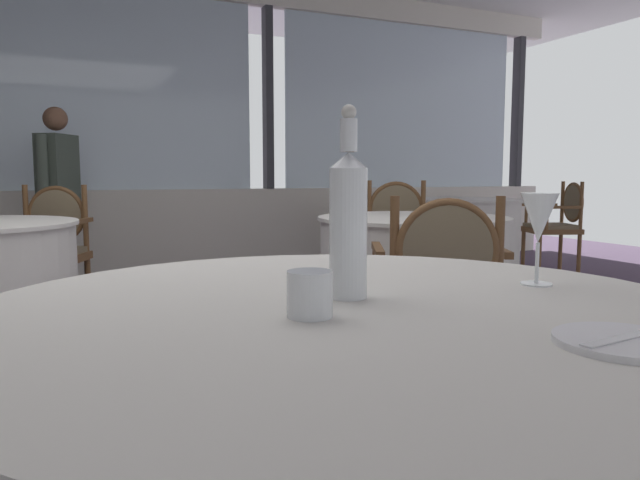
# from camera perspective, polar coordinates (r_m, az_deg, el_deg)

# --- Properties ---
(ground_plane) EXTENTS (14.03, 14.03, 0.00)m
(ground_plane) POSITION_cam_1_polar(r_m,az_deg,el_deg) (2.56, -13.39, -16.72)
(ground_plane) COLOR #47384C
(window_wall_far) EXTENTS (10.79, 0.14, 2.99)m
(window_wall_far) POSITION_cam_1_polar(r_m,az_deg,el_deg) (6.11, -20.34, 7.69)
(window_wall_far) COLOR silver
(window_wall_far) RESTS_ON ground_plane
(side_plate) EXTENTS (0.19, 0.19, 0.01)m
(side_plate) POSITION_cam_1_polar(r_m,az_deg,el_deg) (0.92, 27.13, -8.67)
(side_plate) COLOR white
(side_plate) RESTS_ON foreground_table
(butter_knife) EXTENTS (0.17, 0.04, 0.00)m
(butter_knife) POSITION_cam_1_polar(r_m,az_deg,el_deg) (0.92, 27.14, -8.35)
(butter_knife) COLOR silver
(butter_knife) RESTS_ON foreground_table
(water_bottle) EXTENTS (0.07, 0.07, 0.36)m
(water_bottle) POSITION_cam_1_polar(r_m,az_deg,el_deg) (1.11, 2.73, 1.89)
(water_bottle) COLOR white
(water_bottle) RESTS_ON foreground_table
(wine_glass) EXTENTS (0.08, 0.08, 0.19)m
(wine_glass) POSITION_cam_1_polar(r_m,az_deg,el_deg) (1.32, 20.22, 1.81)
(wine_glass) COLOR white
(wine_glass) RESTS_ON foreground_table
(water_tumbler) EXTENTS (0.07, 0.07, 0.08)m
(water_tumbler) POSITION_cam_1_polar(r_m,az_deg,el_deg) (0.97, -0.98, -5.19)
(water_tumbler) COLOR white
(water_tumbler) RESTS_ON foreground_table
(background_table_0) EXTENTS (1.17, 1.17, 0.76)m
(background_table_0) POSITION_cam_1_polar(r_m,az_deg,el_deg) (6.14, 13.34, 0.33)
(background_table_0) COLOR silver
(background_table_0) RESTS_ON ground_plane
(dining_chair_0_0) EXTENTS (0.59, 0.63, 0.93)m
(dining_chair_0_0) POSITION_cam_1_polar(r_m,az_deg,el_deg) (6.49, 21.96, 1.85)
(dining_chair_0_0) COLOR brown
(dining_chair_0_0) RESTS_ON ground_plane
(dining_chair_0_1) EXTENTS (0.59, 0.63, 0.93)m
(dining_chair_0_1) POSITION_cam_1_polar(r_m,az_deg,el_deg) (5.91, 3.98, 1.99)
(dining_chair_0_1) COLOR brown
(dining_chair_0_1) RESTS_ON ground_plane
(background_table_1) EXTENTS (1.08, 1.08, 0.76)m
(background_table_1) POSITION_cam_1_polar(r_m,az_deg,el_deg) (3.44, 8.82, -4.07)
(background_table_1) COLOR silver
(background_table_1) RESTS_ON ground_plane
(dining_chair_1_0) EXTENTS (0.64, 0.62, 0.91)m
(dining_chair_1_0) POSITION_cam_1_polar(r_m,az_deg,el_deg) (2.47, 11.47, -4.42)
(dining_chair_1_0) COLOR brown
(dining_chair_1_0) RESTS_ON ground_plane
(dining_chair_1_1) EXTENTS (0.64, 0.62, 0.95)m
(dining_chair_1_1) POSITION_cam_1_polar(r_m,az_deg,el_deg) (4.36, 7.40, 0.57)
(dining_chair_1_1) COLOR brown
(dining_chair_1_1) RESTS_ON ground_plane
(dining_chair_2_1) EXTENTS (0.64, 0.61, 0.93)m
(dining_chair_2_1) POSITION_cam_1_polar(r_m,az_deg,el_deg) (4.31, -24.53, -0.16)
(dining_chair_2_1) COLOR brown
(dining_chair_2_1) RESTS_ON ground_plane
(diner_person_0) EXTENTS (0.36, 0.47, 1.56)m
(diner_person_0) POSITION_cam_1_polar(r_m,az_deg,el_deg) (5.47, -23.75, 4.51)
(diner_person_0) COLOR #424C42
(diner_person_0) RESTS_ON ground_plane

